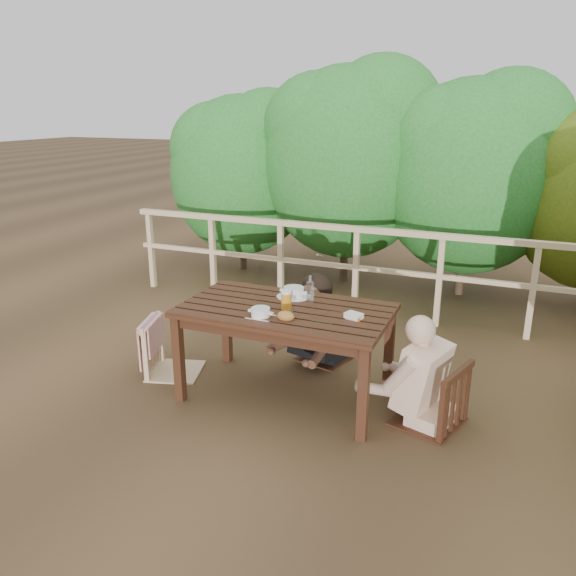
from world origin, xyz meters
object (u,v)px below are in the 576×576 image
at_px(soup_near, 261,313).
at_px(butter_tub, 354,317).
at_px(chair_left, 173,324).
at_px(beer_glass, 286,301).
at_px(tumbler, 290,315).
at_px(woman, 327,291).
at_px(bread_roll, 286,316).
at_px(diner_right, 439,340).
at_px(bottle, 310,291).
at_px(chair_far, 326,315).
at_px(soup_far, 294,293).
at_px(table, 286,353).
at_px(chair_right, 432,365).

relative_size(soup_near, butter_tub, 1.88).
bearing_deg(chair_left, beer_glass, -108.13).
height_order(soup_near, tumbler, soup_near).
xyz_separation_m(woman, butter_tub, (0.48, -0.82, 0.12)).
distance_m(chair_left, bread_roll, 1.22).
relative_size(diner_right, tumbler, 19.47).
relative_size(chair_left, diner_right, 0.68).
bearing_deg(bottle, diner_right, -7.51).
height_order(woman, tumbler, woman).
relative_size(chair_far, butter_tub, 6.82).
height_order(soup_far, tumbler, soup_far).
relative_size(table, diner_right, 1.20).
distance_m(chair_right, butter_tub, 0.66).
xyz_separation_m(diner_right, bread_roll, (-1.07, -0.25, 0.11)).
distance_m(beer_glass, bottle, 0.22).
height_order(table, chair_far, chair_far).
relative_size(woman, soup_near, 5.49).
height_order(soup_near, soup_far, soup_far).
bearing_deg(butter_tub, bottle, 175.14).
bearing_deg(table, soup_far, 98.43).
bearing_deg(diner_right, bread_roll, 120.72).
relative_size(diner_right, soup_near, 5.62).
bearing_deg(chair_far, diner_right, -20.73).
distance_m(bottle, tumbler, 0.35).
xyz_separation_m(soup_near, beer_glass, (0.11, 0.22, 0.04)).
distance_m(beer_glass, tumbler, 0.19).
bearing_deg(beer_glass, bread_roll, -68.43).
relative_size(table, beer_glass, 10.02).
height_order(bread_roll, tumbler, bread_roll).
xyz_separation_m(table, chair_right, (1.14, 0.02, 0.09)).
height_order(table, butter_tub, butter_tub).
relative_size(chair_right, soup_near, 3.92).
bearing_deg(chair_right, chair_far, -107.69).
xyz_separation_m(soup_far, butter_tub, (0.59, -0.29, -0.02)).
distance_m(diner_right, bread_roll, 1.10).
xyz_separation_m(chair_far, woman, (0.00, 0.02, 0.22)).
bearing_deg(beer_glass, table, 125.63).
height_order(bottle, tumbler, bottle).
height_order(chair_left, soup_far, chair_left).
distance_m(soup_near, tumbler, 0.22).
distance_m(chair_right, bottle, 1.08).
bearing_deg(bottle, woman, 96.76).
xyz_separation_m(bread_roll, beer_glass, (-0.08, 0.21, 0.04)).
distance_m(diner_right, bottle, 1.05).
bearing_deg(woman, bottle, 110.49).
bearing_deg(table, bottle, 46.47).
relative_size(chair_right, beer_glass, 5.81).
bearing_deg(tumbler, chair_far, 92.65).
bearing_deg(soup_near, bread_roll, 4.71).
bearing_deg(bottle, butter_tub, -23.83).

